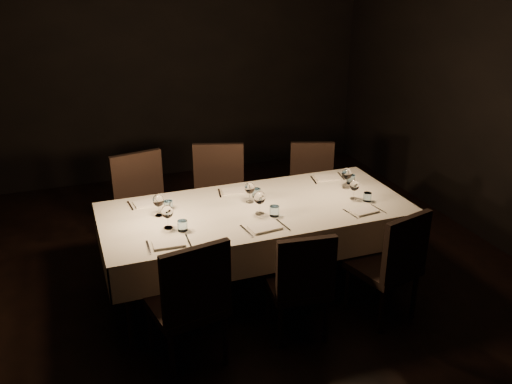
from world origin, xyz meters
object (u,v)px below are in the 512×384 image
object	(u,v)px
chair_near_left	(190,299)
chair_far_center	(219,193)
chair_near_right	(392,261)
chair_far_right	(312,184)
chair_near_center	(301,281)
dining_table	(256,216)
chair_far_left	(144,204)

from	to	relation	value
chair_near_left	chair_far_center	distance (m)	1.78
chair_near_right	chair_far_right	world-z (taller)	chair_near_right
chair_near_left	chair_near_right	xyz separation A→B (m)	(1.58, -0.00, -0.03)
chair_far_right	chair_near_center	bearing A→B (deg)	-98.58
chair_near_right	chair_far_right	bearing A→B (deg)	-108.19
dining_table	chair_near_left	size ratio (longest dim) A/B	2.54
chair_far_right	chair_far_center	bearing A→B (deg)	-160.83
chair_far_center	chair_far_right	bearing A→B (deg)	17.93
chair_far_center	chair_far_right	distance (m)	1.00
chair_far_left	chair_far_right	distance (m)	1.72
dining_table	chair_far_center	size ratio (longest dim) A/B	2.47
chair_far_left	chair_near_left	bearing A→B (deg)	-100.16
chair_far_right	chair_far_left	bearing A→B (deg)	-160.96
chair_near_center	chair_near_right	distance (m)	0.75
chair_far_left	dining_table	bearing A→B (deg)	-58.72
dining_table	chair_near_center	distance (m)	0.79
chair_near_center	chair_near_left	bearing A→B (deg)	8.27
chair_far_left	chair_far_center	distance (m)	0.72
chair_near_left	chair_far_right	xyz separation A→B (m)	(1.69, 1.63, -0.03)
chair_near_center	dining_table	bearing A→B (deg)	-78.09
chair_near_left	chair_near_right	world-z (taller)	chair_near_left
chair_far_center	chair_far_left	bearing A→B (deg)	-162.38
chair_near_center	chair_far_right	xyz separation A→B (m)	(0.86, 1.61, 0.02)
chair_near_right	chair_far_left	xyz separation A→B (m)	(-1.61, 1.65, 0.04)
chair_near_center	chair_near_right	xyz separation A→B (m)	(0.75, -0.02, 0.02)
chair_near_center	chair_far_center	xyz separation A→B (m)	(-0.14, 1.62, 0.06)
dining_table	chair_near_left	world-z (taller)	chair_near_left
chair_near_right	dining_table	bearing A→B (deg)	-58.27
chair_near_left	chair_near_right	size ratio (longest dim) A/B	1.06
chair_near_center	chair_far_center	world-z (taller)	chair_far_center
dining_table	chair_far_left	xyz separation A→B (m)	(-0.79, 0.86, -0.13)
dining_table	chair_near_right	bearing A→B (deg)	-43.86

